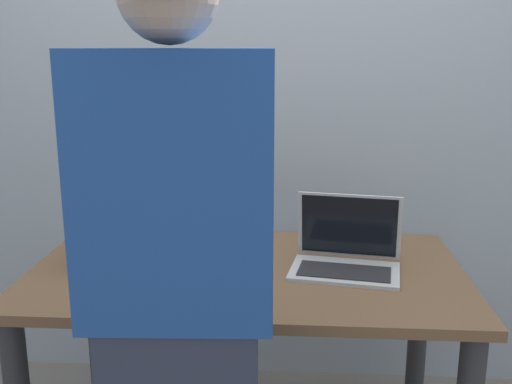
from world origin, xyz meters
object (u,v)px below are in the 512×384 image
Objects in this scene: beer_bottle_green at (84,231)px; beer_bottle_dark at (94,215)px; laptop at (346,252)px; beer_bottle_amber at (148,223)px; beer_bottle_brown at (131,215)px; person_figure at (179,313)px.

beer_bottle_dark reaches higher than beer_bottle_green.
beer_bottle_amber reaches higher than laptop.
beer_bottle_amber is at bearing 172.59° from laptop.
beer_bottle_brown is 1.10× the size of beer_bottle_amber.
beer_bottle_brown is at bearing 113.24° from person_figure.
beer_bottle_amber is 0.17× the size of person_figure.
beer_bottle_brown is (0.10, 0.18, 0.00)m from beer_bottle_green.
person_figure is (0.43, -0.69, -0.02)m from beer_bottle_dark.
person_figure reaches higher than laptop.
person_figure is (0.23, -0.66, -0.01)m from beer_bottle_amber.
beer_bottle_amber is at bearing 40.89° from beer_bottle_green.
beer_bottle_green reaches higher than beer_bottle_brown.
person_figure is (0.40, -0.52, -0.02)m from beer_bottle_green.
person_figure reaches higher than beer_bottle_brown.
beer_bottle_dark is (-0.85, 0.11, 0.07)m from laptop.
person_figure is at bearing -70.51° from beer_bottle_amber.
beer_bottle_amber is (-0.66, 0.09, 0.06)m from laptop.
beer_bottle_green is 0.19× the size of person_figure.
beer_bottle_brown is at bearing 170.21° from laptop.
laptop is at bearing -7.31° from beer_bottle_dark.
beer_bottle_brown is at bearing 149.52° from beer_bottle_amber.
person_figure is (-0.42, -0.58, 0.05)m from laptop.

